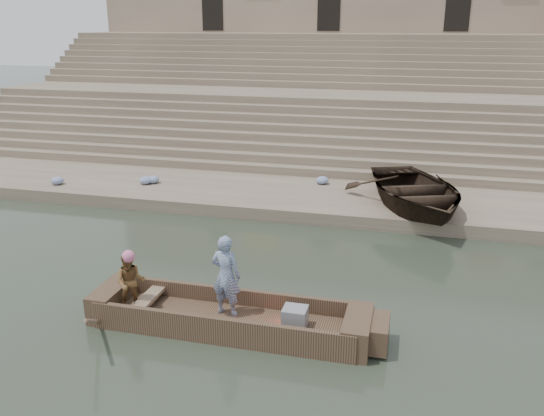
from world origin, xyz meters
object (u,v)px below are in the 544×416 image
at_px(main_rowboat, 229,323).
at_px(rowing_man, 131,282).
at_px(standing_man, 226,275).
at_px(beached_rowboat, 415,191).
at_px(television, 294,317).

bearing_deg(main_rowboat, rowing_man, -175.55).
xyz_separation_m(standing_man, beached_rowboat, (3.53, 7.46, -0.14)).
height_order(rowing_man, television, rowing_man).
relative_size(main_rowboat, rowing_man, 4.04).
relative_size(standing_man, beached_rowboat, 0.33).
height_order(rowing_man, beached_rowboat, rowing_man).
distance_m(main_rowboat, standing_man, 0.97).
relative_size(main_rowboat, beached_rowboat, 1.00).
distance_m(standing_man, rowing_man, 1.96).
height_order(television, beached_rowboat, beached_rowboat).
height_order(standing_man, beached_rowboat, standing_man).
xyz_separation_m(main_rowboat, rowing_man, (-2.00, -0.16, 0.73)).
relative_size(main_rowboat, standing_man, 2.97).
bearing_deg(television, rowing_man, -177.33).
xyz_separation_m(main_rowboat, beached_rowboat, (3.45, 7.62, 0.81)).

